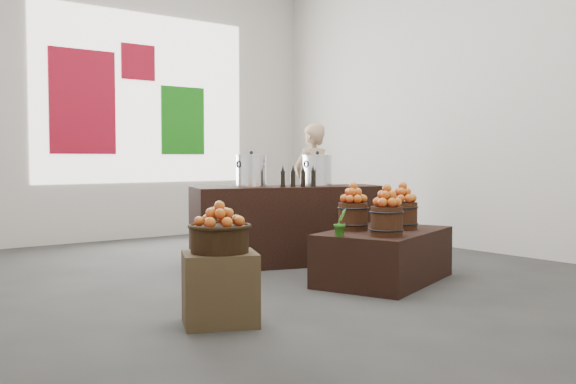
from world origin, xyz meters
TOP-DOWN VIEW (x-y plane):
  - ground at (0.00, 0.00)m, footprint 7.00×7.00m
  - back_wall at (0.00, 3.50)m, footprint 6.00×0.04m
  - back_opening at (0.30, 3.48)m, footprint 3.20×0.02m
  - deco_red_left at (-0.60, 3.47)m, footprint 0.90×0.04m
  - deco_green_right at (0.90, 3.47)m, footprint 0.70×0.04m
  - deco_red_upper at (0.20, 3.47)m, footprint 0.50×0.04m
  - crate at (-1.38, -1.32)m, footprint 0.62×0.58m
  - wicker_basket at (-1.38, -1.32)m, footprint 0.40×0.40m
  - apples_in_basket at (-1.38, -1.32)m, footprint 0.31×0.31m
  - display_table at (0.63, -0.92)m, footprint 1.59×1.28m
  - apple_bucket_front_left at (0.33, -1.24)m, footprint 0.28×0.28m
  - apples_in_bucket_front_left at (0.33, -1.24)m, footprint 0.21×0.21m
  - apple_bucket_front_right at (0.84, -0.96)m, footprint 0.28×0.28m
  - apples_in_bucket_front_right at (0.84, -0.96)m, footprint 0.21×0.21m
  - apple_bucket_rear at (0.42, -0.73)m, footprint 0.28×0.28m
  - apples_in_bucket_rear at (0.42, -0.73)m, footprint 0.21×0.21m
  - herb_garnish_right at (0.94, -0.59)m, footprint 0.30×0.29m
  - herb_garnish_left at (0.01, -1.01)m, footprint 0.16×0.15m
  - counter at (0.54, 0.40)m, footprint 2.16×1.26m
  - stock_pot_left at (0.14, 0.53)m, footprint 0.32×0.32m
  - stock_pot_center at (0.85, 0.30)m, footprint 0.32×0.32m
  - oil_cruets at (0.47, 0.21)m, footprint 0.30×0.15m
  - shopper at (1.69, 1.41)m, footprint 0.62×0.44m

SIDE VIEW (x-z plane):
  - ground at x=0.00m, z-range 0.00..0.00m
  - display_table at x=0.63m, z-range 0.00..0.48m
  - crate at x=-1.38m, z-range 0.00..0.50m
  - counter at x=0.54m, z-range 0.00..0.84m
  - wicker_basket at x=-1.38m, z-range 0.50..0.68m
  - herb_garnish_left at x=0.01m, z-range 0.48..0.71m
  - apple_bucket_front_left at x=0.33m, z-range 0.48..0.73m
  - apple_bucket_front_right at x=0.84m, z-range 0.48..0.73m
  - apple_bucket_rear at x=0.42m, z-range 0.48..0.73m
  - herb_garnish_right at x=0.94m, z-range 0.48..0.74m
  - apples_in_basket at x=-1.38m, z-range 0.68..0.85m
  - shopper at x=1.69m, z-range 0.00..1.60m
  - apples_in_bucket_front_left at x=0.33m, z-range 0.73..0.91m
  - apples_in_bucket_front_right at x=0.84m, z-range 0.73..0.91m
  - apples_in_bucket_rear at x=0.42m, z-range 0.73..0.91m
  - oil_cruets at x=0.47m, z-range 0.84..1.08m
  - stock_pot_left at x=0.14m, z-range 0.84..1.16m
  - stock_pot_center at x=0.85m, z-range 0.84..1.16m
  - deco_green_right at x=0.90m, z-range 1.20..2.20m
  - deco_red_left at x=-0.60m, z-range 1.20..2.60m
  - back_wall at x=0.00m, z-range 0.00..4.00m
  - back_opening at x=0.30m, z-range 0.80..3.20m
  - deco_red_upper at x=0.20m, z-range 2.25..2.75m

